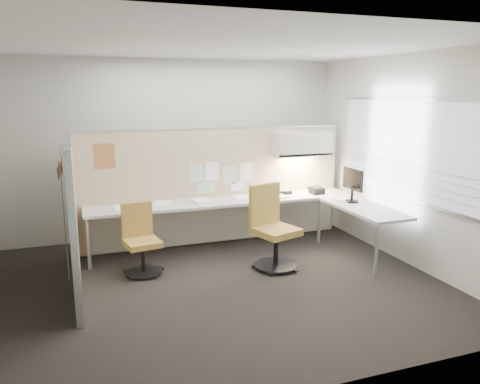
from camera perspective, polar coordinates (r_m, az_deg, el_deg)
name	(u,v)px	position (r m, az deg, el deg)	size (l,w,h in m)	color
floor	(210,285)	(5.80, -3.71, -11.26)	(5.50, 4.50, 0.01)	black
ceiling	(206,44)	(5.35, -4.14, 17.57)	(5.50, 4.50, 0.01)	white
wall_back	(170,149)	(7.57, -8.54, 5.19)	(5.50, 0.02, 2.80)	beige
wall_front	(294,220)	(3.34, 6.61, -3.46)	(5.50, 0.02, 2.80)	beige
wall_right	(405,160)	(6.68, 19.49, 3.72)	(0.02, 4.50, 2.80)	beige
window_pane	(404,149)	(6.64, 19.41, 5.00)	(0.01, 2.80, 1.30)	#ADB9C9
partition_back	(215,187)	(7.16, -3.08, 0.65)	(4.10, 0.06, 1.75)	#D1B791
partition_left	(74,216)	(5.81, -19.64, -2.74)	(0.06, 2.20, 1.75)	#D1B791
desk	(249,209)	(6.90, 1.10, -2.09)	(4.00, 2.07, 0.73)	beige
overhead_bin	(302,143)	(7.36, 7.51, 5.89)	(0.90, 0.36, 0.38)	beige
task_light_strip	(301,157)	(7.39, 7.47, 4.27)	(0.60, 0.06, 0.02)	#FFEABF
pinned_papers	(220,177)	(7.12, -2.40, 1.89)	(1.01, 0.00, 0.47)	#8CBF8C
poster	(104,156)	(6.77, -16.19, 4.21)	(0.28, 0.00, 0.35)	orange
chair_left	(141,242)	(6.15, -11.98, -5.93)	(0.48, 0.50, 0.89)	black
chair_right	(272,230)	(6.21, 3.94, -4.63)	(0.64, 0.65, 1.09)	black
monitor	(353,183)	(6.90, 13.57, 1.08)	(0.19, 0.46, 0.49)	black
phone	(316,190)	(7.42, 9.30, 0.19)	(0.23, 0.22, 0.12)	black
stapler	(288,193)	(7.32, 5.91, -0.10)	(0.14, 0.04, 0.05)	black
tape_dispenser	(282,193)	(7.27, 5.18, -0.13)	(0.10, 0.06, 0.06)	black
coat_hook	(61,181)	(5.03, -20.96, 1.23)	(0.18, 0.46, 1.39)	silver
paper_stack_0	(123,208)	(6.56, -14.12, -1.93)	(0.23, 0.30, 0.03)	white
paper_stack_1	(163,203)	(6.76, -9.39, -1.36)	(0.23, 0.30, 0.02)	white
paper_stack_2	(201,201)	(6.75, -4.78, -1.12)	(0.23, 0.30, 0.05)	white
paper_stack_3	(241,197)	(7.03, 0.08, -0.67)	(0.23, 0.30, 0.02)	white
paper_stack_4	(277,196)	(7.12, 4.59, -0.51)	(0.23, 0.30, 0.03)	white
paper_stack_5	(344,200)	(7.06, 12.55, -0.91)	(0.23, 0.30, 0.02)	white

